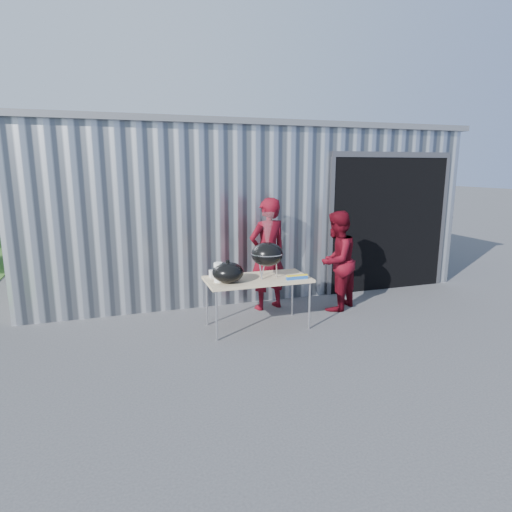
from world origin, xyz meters
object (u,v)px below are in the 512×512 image
object	(u,v)px
folding_table	(257,281)
kettle_grill	(267,249)
person_bystander	(336,261)
person_cook	(268,254)

from	to	relation	value
folding_table	kettle_grill	xyz separation A→B (m)	(0.14, -0.01, 0.46)
kettle_grill	person_bystander	distance (m)	1.45
kettle_grill	person_bystander	world-z (taller)	kettle_grill
person_cook	person_bystander	bearing A→B (deg)	146.70
folding_table	person_cook	size ratio (longest dim) A/B	0.81
kettle_grill	person_cook	bearing A→B (deg)	69.37
folding_table	person_bystander	size ratio (longest dim) A/B	0.91
person_cook	person_bystander	size ratio (longest dim) A/B	1.13
person_cook	kettle_grill	bearing A→B (deg)	56.16
person_cook	person_bystander	xyz separation A→B (m)	(1.05, -0.39, -0.11)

